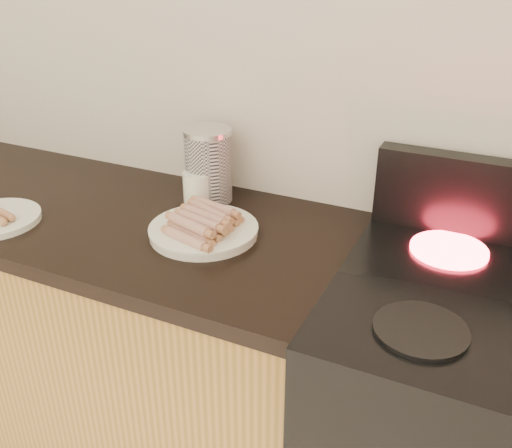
% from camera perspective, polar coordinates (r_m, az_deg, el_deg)
% --- Properties ---
extents(wall_back, '(4.00, 0.04, 2.60)m').
position_cam_1_polar(wall_back, '(1.60, -1.05, 16.84)').
color(wall_back, silver).
rests_on(wall_back, ground).
extents(cabinet_base, '(2.20, 0.59, 0.86)m').
position_cam_1_polar(cabinet_base, '(2.12, -22.22, -8.23)').
color(cabinet_base, '#AD7B39').
rests_on(cabinet_base, floor).
extents(burner_near_left, '(0.18, 0.18, 0.01)m').
position_cam_1_polar(burner_near_left, '(1.13, 16.15, -10.13)').
color(burner_near_left, black).
rests_on(burner_near_left, stove).
extents(burner_far_left, '(0.18, 0.18, 0.01)m').
position_cam_1_polar(burner_far_left, '(1.42, 18.73, -2.44)').
color(burner_far_left, '#FF1E2D').
rests_on(burner_far_left, stove).
extents(main_plate, '(0.33, 0.33, 0.02)m').
position_cam_1_polar(main_plate, '(1.45, -5.25, -0.78)').
color(main_plate, silver).
rests_on(main_plate, counter_slab).
extents(hotdog_pile, '(0.13, 0.24, 0.05)m').
position_cam_1_polar(hotdog_pile, '(1.43, -5.30, 0.35)').
color(hotdog_pile, maroon).
rests_on(hotdog_pile, main_plate).
extents(canister, '(0.13, 0.13, 0.21)m').
position_cam_1_polar(canister, '(1.61, -4.78, 5.91)').
color(canister, white).
rests_on(canister, counter_slab).
extents(mug, '(0.10, 0.10, 0.10)m').
position_cam_1_polar(mug, '(1.59, -5.89, 3.46)').
color(mug, white).
rests_on(mug, counter_slab).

